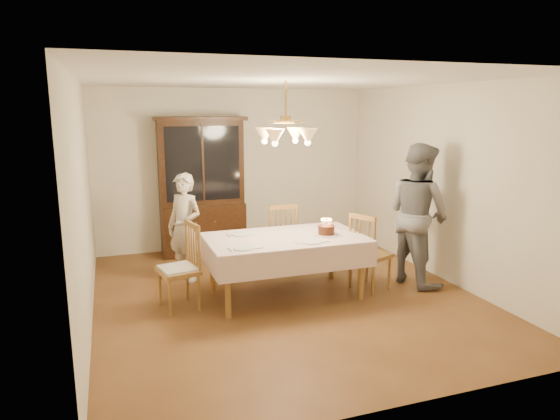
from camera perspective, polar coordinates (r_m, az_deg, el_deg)
name	(u,v)px	position (r m, az deg, el deg)	size (l,w,h in m)	color
ground	(285,296)	(6.28, 0.60, -9.77)	(5.00, 5.00, 0.00)	brown
room_shell	(286,169)	(5.89, 0.64, 4.70)	(5.00, 5.00, 5.00)	white
dining_table	(285,243)	(6.07, 0.62, -3.76)	(1.90, 1.10, 0.76)	brown
china_hutch	(202,188)	(7.98, -8.93, 2.45)	(1.38, 0.54, 2.16)	black
chair_far_side	(280,241)	(7.05, -0.05, -3.59)	(0.45, 0.43, 1.00)	brown
chair_left_end	(179,271)	(5.89, -11.48, -6.81)	(0.50, 0.52, 1.00)	brown
chair_right_end	(370,256)	(6.48, 10.24, -5.16)	(0.56, 0.57, 1.00)	brown
elderly_woman	(185,228)	(6.75, -10.84, -1.99)	(0.53, 0.35, 1.46)	beige
adult_in_grey	(418,214)	(6.76, 15.45, -0.45)	(0.90, 0.70, 1.86)	slate
birthday_cake	(326,231)	(6.13, 5.30, -2.37)	(0.30, 0.30, 0.21)	white
place_setting_near_left	(245,248)	(5.55, -4.01, -4.36)	(0.38, 0.23, 0.02)	white
place_setting_near_right	(312,242)	(5.81, 3.67, -3.64)	(0.39, 0.24, 0.02)	white
place_setting_far_left	(242,234)	(6.16, -4.36, -2.76)	(0.39, 0.24, 0.02)	white
chandelier	(286,135)	(5.86, 0.65, 8.54)	(0.62, 0.62, 0.73)	#BF8C3F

